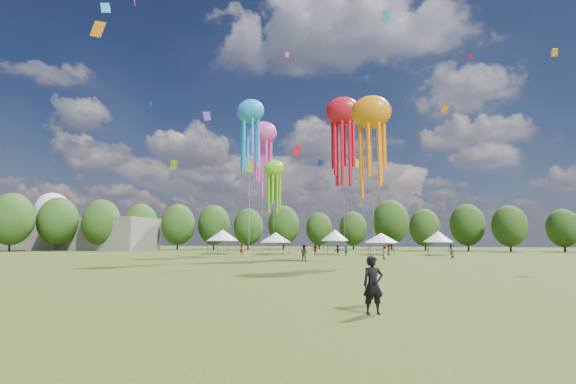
# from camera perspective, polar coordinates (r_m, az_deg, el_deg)

# --- Properties ---
(ground) EXTENTS (300.00, 300.00, 0.00)m
(ground) POSITION_cam_1_polar(r_m,az_deg,el_deg) (17.44, -18.31, -14.23)
(ground) COLOR #384416
(ground) RESTS_ON ground
(observer_main) EXTENTS (0.80, 0.68, 1.86)m
(observer_main) POSITION_cam_1_polar(r_m,az_deg,el_deg) (13.84, 11.80, -12.57)
(observer_main) COLOR black
(observer_main) RESTS_ON ground
(spectator_near) EXTENTS (1.04, 0.89, 1.85)m
(spectator_near) POSITION_cam_1_polar(r_m,az_deg,el_deg) (47.77, 2.22, -8.52)
(spectator_near) COLOR gray
(spectator_near) RESTS_ON ground
(spectators_far) EXTENTS (32.78, 17.85, 1.85)m
(spectators_far) POSITION_cam_1_polar(r_m,az_deg,el_deg) (64.14, 9.55, -8.06)
(spectators_far) COLOR gray
(spectators_far) RESTS_ON ground
(festival_tents) EXTENTS (41.54, 10.80, 4.33)m
(festival_tents) POSITION_cam_1_polar(r_m,az_deg,el_deg) (71.01, 4.78, -6.21)
(festival_tents) COLOR #47474C
(festival_tents) RESTS_ON ground
(show_kites) EXTENTS (24.27, 26.15, 24.36)m
(show_kites) POSITION_cam_1_polar(r_m,az_deg,el_deg) (59.28, 2.62, 7.66)
(show_kites) COLOR #1C9DF2
(show_kites) RESTS_ON ground
(small_kites) EXTENTS (72.41, 60.38, 44.59)m
(small_kites) POSITION_cam_1_polar(r_m,az_deg,el_deg) (65.63, 4.19, 17.63)
(small_kites) COLOR #1C9DF2
(small_kites) RESTS_ON ground
(treeline) EXTENTS (201.57, 95.24, 13.43)m
(treeline) POSITION_cam_1_polar(r_m,az_deg,el_deg) (78.08, 6.50, -3.69)
(treeline) COLOR #38281C
(treeline) RESTS_ON ground
(hangar) EXTENTS (40.00, 12.00, 8.00)m
(hangar) POSITION_cam_1_polar(r_m,az_deg,el_deg) (118.87, -27.02, -5.28)
(hangar) COLOR gray
(hangar) RESTS_ON ground
(radome) EXTENTS (9.00, 9.00, 16.00)m
(radome) POSITION_cam_1_polar(r_m,az_deg,el_deg) (134.64, -30.07, -2.65)
(radome) COLOR white
(radome) RESTS_ON ground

